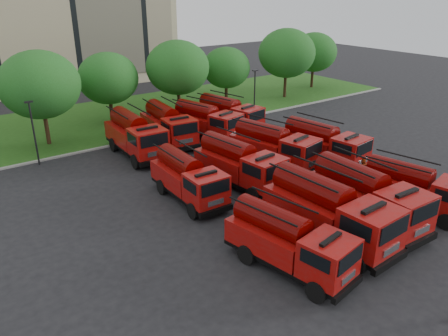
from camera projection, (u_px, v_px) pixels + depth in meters
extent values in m
plane|color=black|center=(283.00, 213.00, 27.04)|extent=(140.00, 140.00, 0.00)
cube|color=#1D4A13|center=(114.00, 118.00, 46.35)|extent=(70.00, 16.00, 0.12)
cube|color=gray|center=(149.00, 137.00, 40.32)|extent=(70.00, 0.30, 0.14)
cylinder|color=#382314|center=(47.00, 130.00, 38.12)|extent=(0.36, 0.36, 2.80)
ellipsoid|color=#1C4E16|center=(40.00, 85.00, 36.59)|extent=(6.72, 6.72, 5.71)
cylinder|color=#382314|center=(112.00, 113.00, 43.87)|extent=(0.36, 0.36, 2.45)
ellipsoid|color=#1C4E16|center=(108.00, 78.00, 42.53)|extent=(5.88, 5.88, 5.00)
cylinder|color=#382314|center=(179.00, 104.00, 46.52)|extent=(0.36, 0.36, 2.73)
ellipsoid|color=#1C4E16|center=(178.00, 67.00, 45.03)|extent=(6.55, 6.55, 5.57)
cylinder|color=#382314|center=(226.00, 95.00, 51.17)|extent=(0.36, 0.36, 2.27)
ellipsoid|color=#1C4E16|center=(226.00, 68.00, 49.93)|extent=(5.46, 5.46, 4.64)
cylinder|color=#382314|center=(285.00, 86.00, 54.31)|extent=(0.36, 0.36, 2.87)
ellipsoid|color=#1C4E16|center=(287.00, 53.00, 52.74)|extent=(6.89, 6.89, 5.85)
cylinder|color=#382314|center=(312.00, 79.00, 59.68)|extent=(0.36, 0.36, 2.52)
ellipsoid|color=#1C4E16|center=(314.00, 52.00, 58.31)|extent=(6.05, 6.05, 5.14)
cylinder|color=black|center=(34.00, 135.00, 33.41)|extent=(0.14, 0.14, 5.00)
cube|color=black|center=(28.00, 102.00, 32.42)|extent=(0.60, 0.25, 0.12)
cylinder|color=black|center=(255.00, 95.00, 45.41)|extent=(0.14, 0.14, 5.00)
cube|color=black|center=(255.00, 70.00, 44.43)|extent=(0.60, 0.25, 0.12)
cube|color=black|center=(287.00, 258.00, 21.57)|extent=(3.19, 6.87, 0.28)
cube|color=black|center=(347.00, 289.00, 19.42)|extent=(2.37, 0.61, 0.33)
cube|color=#960704|center=(329.00, 258.00, 19.69)|extent=(2.61, 2.42, 1.84)
cube|color=black|center=(351.00, 260.00, 18.85)|extent=(1.96, 0.36, 0.80)
cube|color=#960704|center=(271.00, 237.00, 21.95)|extent=(2.97, 4.65, 1.23)
cylinder|color=#4E0100|center=(272.00, 219.00, 21.56)|extent=(2.03, 4.14, 1.42)
cylinder|color=black|center=(317.00, 292.00, 19.31)|extent=(0.49, 1.08, 1.04)
cylinder|color=black|center=(342.00, 271.00, 20.73)|extent=(0.49, 1.08, 1.04)
cylinder|color=black|center=(247.00, 254.00, 21.99)|extent=(0.49, 1.08, 1.04)
cylinder|color=black|center=(274.00, 238.00, 23.42)|extent=(0.49, 1.08, 1.04)
cube|color=black|center=(326.00, 229.00, 23.94)|extent=(2.79, 7.77, 0.33)
cube|color=black|center=(390.00, 262.00, 21.14)|extent=(2.75, 0.37, 0.38)
cube|color=#960704|center=(371.00, 229.00, 21.55)|extent=(2.77, 2.51, 2.14)
cube|color=black|center=(395.00, 230.00, 20.47)|extent=(2.31, 0.13, 0.93)
cube|color=#960704|center=(311.00, 206.00, 24.48)|extent=(2.86, 5.14, 1.43)
cylinder|color=#4E0100|center=(313.00, 188.00, 24.02)|extent=(1.80, 4.67, 1.65)
cylinder|color=black|center=(356.00, 263.00, 21.19)|extent=(0.43, 1.22, 1.21)
cylinder|color=black|center=(385.00, 245.00, 22.63)|extent=(0.43, 1.22, 1.21)
cylinder|color=black|center=(284.00, 223.00, 24.69)|extent=(0.43, 1.22, 1.21)
cylinder|color=black|center=(314.00, 210.00, 26.14)|extent=(0.43, 1.22, 1.21)
cube|color=black|center=(363.00, 212.00, 25.72)|extent=(2.80, 7.56, 0.32)
cube|color=black|center=(420.00, 242.00, 22.83)|extent=(2.67, 0.39, 0.37)
cube|color=#960704|center=(404.00, 212.00, 23.29)|extent=(2.72, 2.46, 2.08)
cube|color=black|center=(426.00, 213.00, 22.19)|extent=(2.24, 0.16, 0.90)
cube|color=#960704|center=(349.00, 192.00, 26.29)|extent=(2.84, 5.02, 1.38)
cylinder|color=#4E0100|center=(351.00, 175.00, 25.85)|extent=(1.81, 4.54, 1.60)
cylinder|color=black|center=(389.00, 241.00, 23.01)|extent=(0.43, 1.19, 1.17)
cylinder|color=black|center=(417.00, 228.00, 24.26)|extent=(0.43, 1.19, 1.17)
cylinder|color=black|center=(324.00, 207.00, 26.61)|extent=(0.43, 1.19, 1.17)
cylinder|color=black|center=(352.00, 197.00, 27.86)|extent=(0.43, 1.19, 1.17)
cube|color=black|center=(412.00, 201.00, 27.23)|extent=(3.35, 6.73, 0.28)
cube|color=#960704|center=(398.00, 186.00, 27.57)|extent=(3.05, 4.59, 1.20)
cylinder|color=#4E0100|center=(400.00, 172.00, 27.19)|extent=(2.12, 4.06, 1.38)
cylinder|color=black|center=(447.00, 222.00, 25.06)|extent=(0.52, 1.06, 1.01)
cylinder|color=black|center=(379.00, 200.00, 27.57)|extent=(0.52, 1.06, 1.01)
cylinder|color=black|center=(393.00, 190.00, 29.01)|extent=(0.52, 1.06, 1.01)
cube|color=black|center=(188.00, 191.00, 28.62)|extent=(2.35, 6.60, 0.28)
cube|color=black|center=(216.00, 211.00, 26.12)|extent=(2.34, 0.31, 0.33)
cube|color=#960704|center=(206.00, 188.00, 26.51)|extent=(2.35, 2.12, 1.82)
cube|color=black|center=(216.00, 188.00, 25.55)|extent=(1.96, 0.11, 0.79)
cube|color=#960704|center=(180.00, 175.00, 29.11)|extent=(2.42, 4.36, 1.21)
cylinder|color=#4E0100|center=(180.00, 161.00, 28.73)|extent=(1.52, 3.96, 1.40)
cylinder|color=black|center=(193.00, 211.00, 26.25)|extent=(0.36, 1.04, 1.03)
cylinder|color=black|center=(223.00, 202.00, 27.37)|extent=(0.36, 1.04, 1.03)
cylinder|color=black|center=(162.00, 187.00, 29.37)|extent=(0.36, 1.04, 1.03)
cylinder|color=black|center=(190.00, 180.00, 30.49)|extent=(0.36, 1.04, 1.03)
cube|color=black|center=(239.00, 177.00, 30.57)|extent=(3.03, 7.24, 0.30)
cube|color=black|center=(277.00, 194.00, 28.15)|extent=(2.52, 0.51, 0.35)
cube|color=#960704|center=(265.00, 172.00, 28.49)|extent=(2.68, 2.46, 1.96)
cube|color=black|center=(278.00, 171.00, 27.54)|extent=(2.10, 0.27, 0.85)
cube|color=#960704|center=(228.00, 162.00, 31.01)|extent=(2.93, 4.86, 1.31)
cylinder|color=#4E0100|center=(228.00, 148.00, 30.60)|extent=(1.94, 4.36, 1.51)
cylinder|color=black|center=(254.00, 195.00, 28.11)|extent=(0.47, 1.14, 1.11)
cylinder|color=black|center=(278.00, 185.00, 29.54)|extent=(0.47, 1.14, 1.11)
cylinder|color=black|center=(209.00, 175.00, 31.12)|extent=(0.47, 1.14, 1.11)
cylinder|color=black|center=(233.00, 167.00, 32.56)|extent=(0.47, 1.14, 1.11)
cube|color=black|center=(273.00, 158.00, 33.82)|extent=(3.67, 7.40, 0.30)
cube|color=black|center=(313.00, 171.00, 31.61)|extent=(2.53, 0.75, 0.35)
cube|color=#960704|center=(300.00, 152.00, 31.88)|extent=(2.87, 2.67, 1.97)
cube|color=black|center=(314.00, 150.00, 31.00)|extent=(2.09, 0.47, 0.86)
cube|color=#960704|center=(262.00, 145.00, 34.20)|extent=(3.34, 5.05, 1.31)
cylinder|color=#4E0100|center=(262.00, 132.00, 33.79)|extent=(2.32, 4.46, 1.52)
cylinder|color=black|center=(292.00, 173.00, 31.44)|extent=(0.57, 1.16, 1.11)
cylinder|color=black|center=(310.00, 164.00, 33.02)|extent=(0.57, 1.16, 1.11)
cylinder|color=black|center=(245.00, 158.00, 34.20)|extent=(0.57, 1.16, 1.11)
cylinder|color=black|center=(263.00, 150.00, 35.78)|extent=(0.57, 1.16, 1.11)
cube|color=black|center=(322.00, 156.00, 34.31)|extent=(3.20, 7.26, 0.30)
cube|color=black|center=(362.00, 169.00, 31.95)|extent=(2.52, 0.57, 0.35)
cube|color=#960704|center=(350.00, 150.00, 32.27)|extent=(2.72, 2.51, 1.96)
cube|color=black|center=(365.00, 148.00, 31.34)|extent=(2.09, 0.32, 0.85)
cube|color=#960704|center=(311.00, 143.00, 34.73)|extent=(3.03, 4.89, 1.30)
cylinder|color=#4E0100|center=(312.00, 130.00, 34.32)|extent=(2.04, 4.37, 1.50)
cylinder|color=black|center=(342.00, 171.00, 31.87)|extent=(0.49, 1.14, 1.10)
cylinder|color=black|center=(359.00, 162.00, 33.34)|extent=(0.49, 1.14, 1.10)
cylinder|color=black|center=(294.00, 155.00, 34.82)|extent=(0.49, 1.14, 1.10)
cylinder|color=black|center=(311.00, 148.00, 36.29)|extent=(0.49, 1.14, 1.10)
cube|color=black|center=(136.00, 147.00, 36.10)|extent=(2.74, 7.50, 0.32)
cube|color=black|center=(156.00, 162.00, 33.25)|extent=(2.66, 0.37, 0.37)
cube|color=#960704|center=(148.00, 142.00, 33.70)|extent=(2.69, 2.43, 2.06)
cube|color=black|center=(154.00, 140.00, 32.60)|extent=(2.22, 0.14, 0.90)
cube|color=#960704|center=(130.00, 134.00, 36.67)|extent=(2.79, 4.97, 1.38)
cylinder|color=#4E0100|center=(129.00, 121.00, 36.23)|extent=(1.77, 4.51, 1.59)
cylinder|color=black|center=(136.00, 162.00, 33.41)|extent=(0.42, 1.18, 1.16)
cylinder|color=black|center=(164.00, 155.00, 34.66)|extent=(0.42, 1.18, 1.16)
cylinder|color=black|center=(114.00, 145.00, 36.97)|extent=(0.42, 1.18, 1.16)
cylinder|color=black|center=(140.00, 139.00, 38.23)|extent=(0.42, 1.18, 1.16)
cube|color=black|center=(168.00, 136.00, 38.89)|extent=(3.05, 7.38, 0.31)
cube|color=black|center=(186.00, 148.00, 36.02)|extent=(2.58, 0.51, 0.36)
cube|color=#960704|center=(180.00, 131.00, 36.49)|extent=(2.72, 2.49, 2.00)
cube|color=black|center=(186.00, 129.00, 35.40)|extent=(2.15, 0.26, 0.87)
cube|color=#960704|center=(163.00, 124.00, 39.46)|extent=(2.96, 4.94, 1.33)
cylinder|color=#4E0100|center=(162.00, 112.00, 39.04)|extent=(1.95, 4.44, 1.54)
cylinder|color=black|center=(169.00, 148.00, 36.25)|extent=(0.47, 1.16, 1.13)
cylinder|color=black|center=(194.00, 143.00, 37.36)|extent=(0.47, 1.16, 1.13)
cylinder|color=black|center=(148.00, 133.00, 39.84)|extent=(0.47, 1.16, 1.13)
cylinder|color=black|center=(172.00, 129.00, 40.95)|extent=(0.47, 1.16, 1.13)
cube|color=black|center=(206.00, 132.00, 39.99)|extent=(3.88, 7.31, 0.30)
cube|color=black|center=(236.00, 140.00, 37.92)|extent=(2.48, 0.83, 0.35)
cube|color=#960704|center=(226.00, 125.00, 38.15)|extent=(2.89, 2.71, 1.94)
cube|color=black|center=(236.00, 123.00, 37.31)|extent=(2.04, 0.55, 0.85)
cube|color=#960704|center=(197.00, 121.00, 40.34)|extent=(3.46, 5.03, 1.29)
cylinder|color=#4E0100|center=(197.00, 110.00, 39.93)|extent=(2.45, 4.42, 1.49)
cylinder|color=black|center=(219.00, 142.00, 37.69)|extent=(0.60, 1.15, 1.09)
cylinder|color=black|center=(236.00, 136.00, 39.31)|extent=(0.60, 1.15, 1.09)
cylinder|color=black|center=(183.00, 132.00, 40.28)|extent=(0.60, 1.15, 1.09)
cylinder|color=black|center=(200.00, 126.00, 41.90)|extent=(0.60, 1.15, 1.09)
cube|color=black|center=(228.00, 125.00, 42.07)|extent=(3.55, 7.32, 0.30)
cube|color=black|center=(257.00, 133.00, 39.84)|extent=(2.51, 0.70, 0.35)
cube|color=#960704|center=(248.00, 118.00, 40.11)|extent=(2.82, 2.62, 1.95)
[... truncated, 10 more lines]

